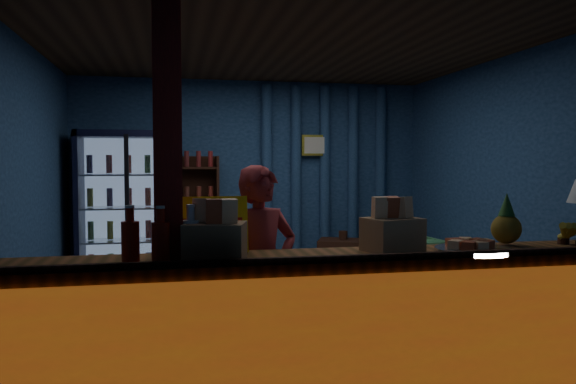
% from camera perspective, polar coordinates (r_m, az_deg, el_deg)
% --- Properties ---
extents(ground, '(4.60, 4.60, 0.00)m').
position_cam_1_polar(ground, '(5.53, -0.51, -12.93)').
color(ground, '#515154').
rests_on(ground, ground).
extents(room_walls, '(4.60, 4.60, 4.60)m').
position_cam_1_polar(room_walls, '(5.32, -0.52, 3.56)').
color(room_walls, navy).
rests_on(room_walls, ground).
extents(counter, '(4.40, 0.57, 0.99)m').
position_cam_1_polar(counter, '(3.61, 5.50, -13.76)').
color(counter, brown).
rests_on(counter, ground).
extents(support_post, '(0.16, 0.16, 2.60)m').
position_cam_1_polar(support_post, '(3.32, -12.05, -0.82)').
color(support_post, maroon).
rests_on(support_post, ground).
extents(beverage_cooler, '(1.20, 0.62, 1.90)m').
position_cam_1_polar(beverage_cooler, '(7.18, -15.79, -1.78)').
color(beverage_cooler, black).
rests_on(beverage_cooler, ground).
extents(bottle_shelf, '(0.50, 0.28, 1.60)m').
position_cam_1_polar(bottle_shelf, '(7.32, -9.04, -2.71)').
color(bottle_shelf, '#361A11').
rests_on(bottle_shelf, ground).
extents(curtain_folds, '(1.74, 0.14, 2.50)m').
position_cam_1_polar(curtain_folds, '(7.63, 3.76, 1.36)').
color(curtain_folds, navy).
rests_on(curtain_folds, room_walls).
extents(framed_picture, '(0.36, 0.04, 0.28)m').
position_cam_1_polar(framed_picture, '(7.55, 2.76, 4.76)').
color(framed_picture, gold).
rests_on(framed_picture, room_walls).
extents(shopkeeper, '(0.64, 0.54, 1.50)m').
position_cam_1_polar(shopkeeper, '(3.94, -2.70, -8.25)').
color(shopkeeper, maroon).
rests_on(shopkeeper, ground).
extents(green_chair, '(0.70, 0.71, 0.59)m').
position_cam_1_polar(green_chair, '(7.20, 12.61, -6.85)').
color(green_chair, '#60C16F').
rests_on(green_chair, ground).
extents(side_table, '(0.73, 0.64, 0.66)m').
position_cam_1_polar(side_table, '(7.16, 5.61, -6.99)').
color(side_table, '#361A11').
rests_on(side_table, ground).
extents(yellow_sign, '(0.45, 0.10, 0.36)m').
position_cam_1_polar(yellow_sign, '(3.54, -7.70, -3.34)').
color(yellow_sign, yellow).
rests_on(yellow_sign, counter).
extents(soda_bottles, '(0.44, 0.18, 0.33)m').
position_cam_1_polar(soda_bottles, '(3.27, -12.79, -4.72)').
color(soda_bottles, '#AD1C0B').
rests_on(soda_bottles, counter).
extents(snack_box_left, '(0.40, 0.35, 0.36)m').
position_cam_1_polar(snack_box_left, '(3.29, -7.40, -4.72)').
color(snack_box_left, '#9D6C4C').
rests_on(snack_box_left, counter).
extents(snack_box_centre, '(0.39, 0.34, 0.35)m').
position_cam_1_polar(snack_box_centre, '(3.66, 10.55, -4.02)').
color(snack_box_centre, '#9D6C4C').
rests_on(snack_box_centre, counter).
extents(pastry_tray, '(0.48, 0.48, 0.08)m').
position_cam_1_polar(pastry_tray, '(3.76, 18.31, -5.41)').
color(pastry_tray, silver).
rests_on(pastry_tray, counter).
extents(pineapple, '(0.20, 0.20, 0.35)m').
position_cam_1_polar(pineapple, '(4.14, 21.30, -3.07)').
color(pineapple, '#8D6019').
rests_on(pineapple, counter).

